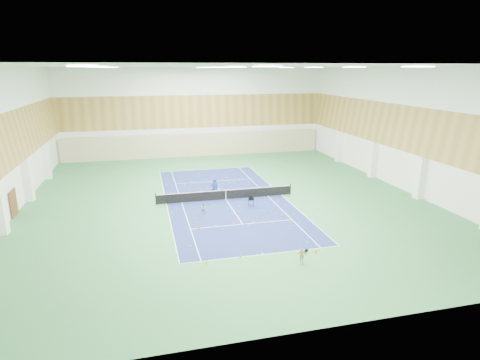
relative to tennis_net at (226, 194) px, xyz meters
name	(u,v)px	position (x,y,z in m)	size (l,w,h in m)	color
ground	(226,199)	(0.00, 0.00, -0.55)	(40.00, 40.00, 0.00)	#30713F
room_shell	(225,136)	(0.00, 0.00, 5.45)	(36.00, 40.00, 12.00)	white
wood_cladding	(225,113)	(0.00, 0.00, 7.45)	(36.00, 40.00, 8.00)	#A6803D
ceiling_light_grid	(225,67)	(0.00, 0.00, 11.37)	(21.40, 25.40, 0.06)	white
court_surface	(226,199)	(0.00, 0.00, -0.55)	(10.97, 23.77, 0.01)	navy
tennis_balls_scatter	(226,199)	(0.00, 0.00, -0.50)	(10.57, 22.77, 0.07)	#CFEF28
tennis_net	(226,194)	(0.00, 0.00, 0.00)	(12.80, 0.10, 1.10)	black
back_curtain	(196,145)	(0.00, 19.75, 1.05)	(35.40, 0.16, 3.20)	#C6B793
door_left_b	(13,203)	(-17.92, 0.00, 0.55)	(0.08, 1.80, 2.20)	#593319
coach	(215,188)	(-0.95, 0.60, 0.43)	(0.71, 0.47, 1.95)	navy
child_court	(204,208)	(-2.58, -3.22, -0.07)	(0.47, 0.37, 0.97)	#95969D
child_apron	(302,256)	(1.94, -13.66, -0.01)	(0.63, 0.26, 1.08)	tan
ball_cart	(251,201)	(1.78, -2.37, -0.12)	(0.50, 0.50, 0.87)	black
cone_svc_a	(200,228)	(-3.44, -6.62, -0.43)	(0.22, 0.22, 0.24)	#FD410D
cone_svc_b	(233,222)	(-0.66, -6.02, -0.43)	(0.22, 0.22, 0.25)	orange
cone_svc_c	(254,221)	(1.02, -6.17, -0.44)	(0.20, 0.20, 0.22)	orange
cone_svc_d	(290,221)	(3.76, -6.91, -0.43)	(0.23, 0.23, 0.25)	#DA620B
cone_base_a	(206,262)	(-3.84, -12.24, -0.45)	(0.18, 0.18, 0.20)	orange
cone_base_b	(241,256)	(-1.55, -11.91, -0.44)	(0.20, 0.20, 0.22)	orange
cone_base_c	(276,248)	(1.04, -11.40, -0.43)	(0.22, 0.22, 0.24)	#DD4D0B
cone_base_d	(316,251)	(3.49, -12.45, -0.43)	(0.23, 0.23, 0.25)	#F04D0C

